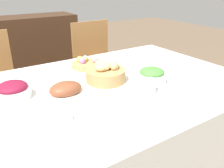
% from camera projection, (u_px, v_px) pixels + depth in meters
% --- Properties ---
extents(dining_table, '(1.86, 1.17, 0.74)m').
position_uv_depth(dining_table, '(101.00, 138.00, 1.55)').
color(dining_table, silver).
rests_on(dining_table, ground).
extents(chair_far_right, '(0.43, 0.43, 0.94)m').
position_uv_depth(chair_far_right, '(97.00, 65.00, 2.47)').
color(chair_far_right, olive).
rests_on(chair_far_right, ground).
extents(sideboard, '(1.42, 0.44, 0.92)m').
position_uv_depth(sideboard, '(21.00, 55.00, 2.97)').
color(sideboard, '#3D2616').
rests_on(sideboard, ground).
extents(bread_basket, '(0.24, 0.24, 0.13)m').
position_uv_depth(bread_basket, '(106.00, 73.00, 1.46)').
color(bread_basket, '#AD8451').
rests_on(bread_basket, dining_table).
extents(egg_basket, '(0.21, 0.21, 0.08)m').
position_uv_depth(egg_basket, '(87.00, 63.00, 1.71)').
color(egg_basket, '#AD8451').
rests_on(egg_basket, dining_table).
extents(ham_platter, '(0.28, 0.19, 0.08)m').
position_uv_depth(ham_platter, '(66.00, 90.00, 1.29)').
color(ham_platter, white).
rests_on(ham_platter, dining_table).
extents(green_salad_bowl, '(0.18, 0.18, 0.09)m').
position_uv_depth(green_salad_bowl, '(152.00, 76.00, 1.44)').
color(green_salad_bowl, white).
rests_on(green_salad_bowl, dining_table).
extents(beet_salad_bowl, '(0.19, 0.19, 0.09)m').
position_uv_depth(beet_salad_bowl, '(13.00, 90.00, 1.25)').
color(beet_salad_bowl, white).
rests_on(beet_salad_bowl, dining_table).
extents(dinner_plate, '(0.27, 0.27, 0.01)m').
position_uv_depth(dinner_plate, '(136.00, 117.00, 1.08)').
color(dinner_plate, white).
rests_on(dinner_plate, dining_table).
extents(fork, '(0.01, 0.20, 0.00)m').
position_uv_depth(fork, '(106.00, 128.00, 1.00)').
color(fork, silver).
rests_on(fork, dining_table).
extents(knife, '(0.01, 0.20, 0.00)m').
position_uv_depth(knife, '(162.00, 108.00, 1.16)').
color(knife, silver).
rests_on(knife, dining_table).
extents(spoon, '(0.01, 0.20, 0.00)m').
position_uv_depth(spoon, '(166.00, 106.00, 1.17)').
color(spoon, silver).
rests_on(spoon, dining_table).
extents(drinking_cup, '(0.07, 0.07, 0.08)m').
position_uv_depth(drinking_cup, '(150.00, 86.00, 1.31)').
color(drinking_cup, silver).
rests_on(drinking_cup, dining_table).
extents(butter_dish, '(0.13, 0.08, 0.03)m').
position_uv_depth(butter_dish, '(56.00, 118.00, 1.05)').
color(butter_dish, white).
rests_on(butter_dish, dining_table).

